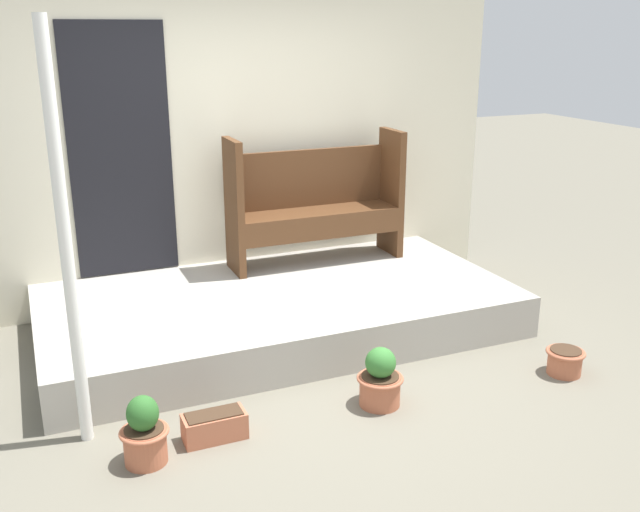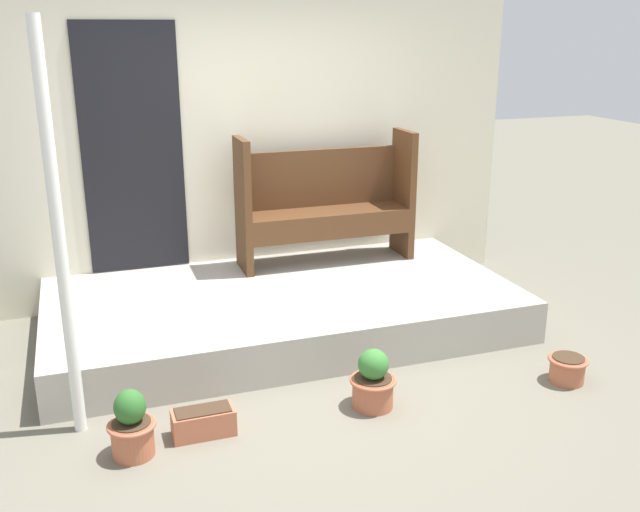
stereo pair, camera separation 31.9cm
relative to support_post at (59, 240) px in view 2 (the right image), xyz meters
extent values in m
plane|color=#706B5B|center=(1.45, 0.11, -1.17)|extent=(24.00, 24.00, 0.00)
cube|color=#A8A399|center=(1.56, 1.03, -1.01)|extent=(3.58, 1.82, 0.33)
cube|color=beige|center=(1.56, 1.97, 0.13)|extent=(4.78, 0.06, 2.60)
cube|color=black|center=(0.57, 1.93, 0.16)|extent=(0.80, 0.02, 2.00)
cylinder|color=white|center=(0.00, 0.00, 0.00)|extent=(0.07, 0.07, 2.35)
cube|color=#54331C|center=(1.40, 1.60, -0.29)|extent=(0.06, 0.40, 1.11)
cube|color=#54331C|center=(2.84, 1.59, -0.29)|extent=(0.06, 0.40, 1.11)
cube|color=#54331C|center=(2.12, 1.60, -0.41)|extent=(1.39, 0.41, 0.04)
cube|color=#54331C|center=(2.12, 1.41, -0.51)|extent=(1.39, 0.04, 0.17)
cube|color=#54331C|center=(2.12, 1.78, -0.14)|extent=(1.39, 0.05, 0.50)
cylinder|color=#B26042|center=(0.27, -0.38, -1.07)|extent=(0.23, 0.23, 0.20)
torus|color=#B26042|center=(0.27, -0.38, -0.98)|extent=(0.27, 0.27, 0.02)
cylinder|color=#422D1E|center=(0.27, -0.38, -0.97)|extent=(0.21, 0.21, 0.01)
ellipsoid|color=#2D6628|center=(0.27, -0.38, -0.87)|extent=(0.18, 0.18, 0.20)
cylinder|color=#B26042|center=(1.74, -0.32, -1.08)|extent=(0.26, 0.26, 0.20)
torus|color=#B26042|center=(1.74, -0.32, -0.99)|extent=(0.30, 0.30, 0.02)
cylinder|color=#422D1E|center=(1.74, -0.32, -0.97)|extent=(0.24, 0.24, 0.01)
ellipsoid|color=#387A33|center=(1.74, -0.32, -0.88)|extent=(0.19, 0.19, 0.19)
cylinder|color=#B26042|center=(3.11, -0.45, -1.09)|extent=(0.23, 0.23, 0.17)
torus|color=#B26042|center=(3.11, -0.45, -1.01)|extent=(0.27, 0.27, 0.02)
cylinder|color=#422D1E|center=(3.11, -0.45, -1.00)|extent=(0.21, 0.21, 0.01)
cube|color=#B76647|center=(0.68, -0.30, -1.10)|extent=(0.36, 0.17, 0.16)
cube|color=#422D1E|center=(0.68, -0.30, -1.01)|extent=(0.32, 0.14, 0.01)
camera|label=1|loc=(-0.18, -3.86, 1.10)|focal=40.00mm
camera|label=2|loc=(0.12, -3.98, 1.10)|focal=40.00mm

